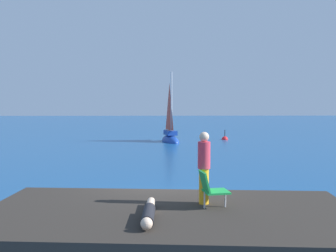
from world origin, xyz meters
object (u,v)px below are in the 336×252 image
at_px(sailboat_near, 170,138).
at_px(marker_buoy, 225,139).
at_px(beach_chair, 211,188).
at_px(person_sunbather, 149,213).
at_px(person_standing, 204,166).

xyz_separation_m(sailboat_near, marker_buoy, (4.84, 1.72, -0.33)).
bearing_deg(beach_chair, person_sunbather, -159.91).
bearing_deg(marker_buoy, beach_chair, -101.04).
bearing_deg(person_standing, beach_chair, 50.32).
bearing_deg(sailboat_near, person_standing, -14.44).
bearing_deg(person_standing, marker_buoy, -160.07).
bearing_deg(marker_buoy, person_sunbather, -103.63).
xyz_separation_m(person_sunbather, marker_buoy, (6.03, 24.85, -1.07)).
relative_size(beach_chair, marker_buoy, 0.71).
relative_size(person_standing, marker_buoy, 1.43).
height_order(sailboat_near, person_sunbather, sailboat_near).
relative_size(person_sunbather, person_standing, 1.09).
xyz_separation_m(person_standing, beach_chair, (0.11, -0.33, -0.42)).
distance_m(person_sunbather, person_standing, 1.78).
bearing_deg(marker_buoy, sailboat_near, -160.45).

